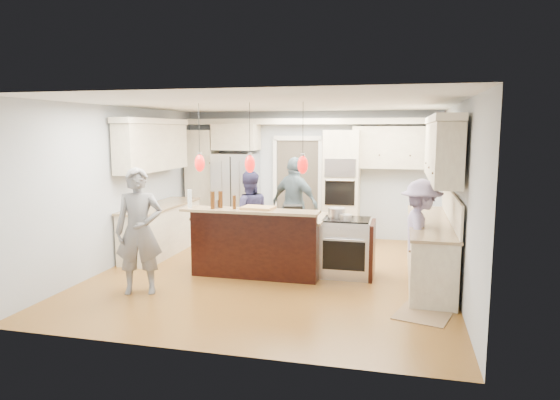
# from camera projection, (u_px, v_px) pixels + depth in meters

# --- Properties ---
(ground_plane) EXTENTS (6.00, 6.00, 0.00)m
(ground_plane) POSITION_uv_depth(u_px,v_px,m) (275.00, 273.00, 8.09)
(ground_plane) COLOR olive
(ground_plane) RESTS_ON ground
(room_shell) EXTENTS (5.54, 6.04, 2.72)m
(room_shell) POSITION_uv_depth(u_px,v_px,m) (275.00, 161.00, 7.84)
(room_shell) COLOR #B2BCC6
(room_shell) RESTS_ON ground
(refrigerator) EXTENTS (0.90, 0.70, 1.80)m
(refrigerator) POSITION_uv_depth(u_px,v_px,m) (236.00, 195.00, 10.87)
(refrigerator) COLOR #B7B7BC
(refrigerator) RESTS_ON ground
(oven_column) EXTENTS (0.72, 0.69, 2.30)m
(oven_column) POSITION_uv_depth(u_px,v_px,m) (342.00, 186.00, 10.32)
(oven_column) COLOR beige
(oven_column) RESTS_ON ground
(back_upper_cabinets) EXTENTS (5.30, 0.61, 2.54)m
(back_upper_cabinets) POSITION_uv_depth(u_px,v_px,m) (273.00, 160.00, 10.69)
(back_upper_cabinets) COLOR beige
(back_upper_cabinets) RESTS_ON ground
(right_counter_run) EXTENTS (0.64, 3.10, 2.51)m
(right_counter_run) POSITION_uv_depth(u_px,v_px,m) (434.00, 212.00, 7.66)
(right_counter_run) COLOR beige
(right_counter_run) RESTS_ON ground
(left_cabinets) EXTENTS (0.64, 2.30, 2.51)m
(left_cabinets) POSITION_uv_depth(u_px,v_px,m) (158.00, 197.00, 9.29)
(left_cabinets) COLOR beige
(left_cabinets) RESTS_ON ground
(kitchen_island) EXTENTS (2.10, 1.46, 1.12)m
(kitchen_island) POSITION_uv_depth(u_px,v_px,m) (261.00, 242.00, 8.15)
(kitchen_island) COLOR black
(kitchen_island) RESTS_ON ground
(island_range) EXTENTS (0.82, 0.71, 0.92)m
(island_range) POSITION_uv_depth(u_px,v_px,m) (348.00, 247.00, 7.90)
(island_range) COLOR #B7B7BC
(island_range) RESTS_ON ground
(pendant_lights) EXTENTS (1.75, 0.15, 1.03)m
(pendant_lights) POSITION_uv_depth(u_px,v_px,m) (250.00, 164.00, 7.41)
(pendant_lights) COLOR black
(pendant_lights) RESTS_ON ground
(person_bar_end) EXTENTS (0.76, 0.62, 1.79)m
(person_bar_end) POSITION_uv_depth(u_px,v_px,m) (139.00, 231.00, 7.00)
(person_bar_end) COLOR slate
(person_bar_end) RESTS_ON ground
(person_far_left) EXTENTS (0.93, 0.84, 1.58)m
(person_far_left) POSITION_uv_depth(u_px,v_px,m) (249.00, 215.00, 8.96)
(person_far_left) COLOR #2A2950
(person_far_left) RESTS_ON ground
(person_far_right) EXTENTS (1.14, 0.86, 1.80)m
(person_far_right) POSITION_uv_depth(u_px,v_px,m) (295.00, 204.00, 9.51)
(person_far_right) COLOR slate
(person_far_right) RESTS_ON ground
(person_range_side) EXTENTS (0.70, 1.09, 1.60)m
(person_range_side) POSITION_uv_depth(u_px,v_px,m) (421.00, 234.00, 7.26)
(person_range_side) COLOR #9588B8
(person_range_side) RESTS_ON ground
(floor_rug) EXTENTS (0.87, 1.07, 0.01)m
(floor_rug) POSITION_uv_depth(u_px,v_px,m) (426.00, 311.00, 6.36)
(floor_rug) COLOR #937550
(floor_rug) RESTS_ON ground
(water_bottle) EXTENTS (0.07, 0.07, 0.28)m
(water_bottle) POSITION_uv_depth(u_px,v_px,m) (190.00, 199.00, 7.63)
(water_bottle) COLOR silver
(water_bottle) RESTS_ON kitchen_island
(beer_bottle_a) EXTENTS (0.08, 0.08, 0.26)m
(beer_bottle_a) POSITION_uv_depth(u_px,v_px,m) (220.00, 199.00, 7.61)
(beer_bottle_a) COLOR #44240C
(beer_bottle_a) RESTS_ON kitchen_island
(beer_bottle_b) EXTENTS (0.07, 0.07, 0.27)m
(beer_bottle_b) POSITION_uv_depth(u_px,v_px,m) (213.00, 200.00, 7.52)
(beer_bottle_b) COLOR #44240C
(beer_bottle_b) RESTS_ON kitchen_island
(beer_bottle_c) EXTENTS (0.05, 0.05, 0.21)m
(beer_bottle_c) POSITION_uv_depth(u_px,v_px,m) (234.00, 202.00, 7.49)
(beer_bottle_c) COLOR #44240C
(beer_bottle_c) RESTS_ON kitchen_island
(drink_can) EXTENTS (0.07, 0.07, 0.12)m
(drink_can) POSITION_uv_depth(u_px,v_px,m) (217.00, 204.00, 7.62)
(drink_can) COLOR #B7B7BC
(drink_can) RESTS_ON kitchen_island
(cutting_board) EXTENTS (0.50, 0.38, 0.04)m
(cutting_board) POSITION_uv_depth(u_px,v_px,m) (258.00, 208.00, 7.52)
(cutting_board) COLOR tan
(cutting_board) RESTS_ON kitchen_island
(pot_large) EXTENTS (0.27, 0.27, 0.16)m
(pot_large) POSITION_uv_depth(u_px,v_px,m) (337.00, 213.00, 7.90)
(pot_large) COLOR #B7B7BC
(pot_large) RESTS_ON island_range
(pot_small) EXTENTS (0.19, 0.19, 0.09)m
(pot_small) POSITION_uv_depth(u_px,v_px,m) (346.00, 217.00, 7.68)
(pot_small) COLOR #B7B7BC
(pot_small) RESTS_ON island_range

